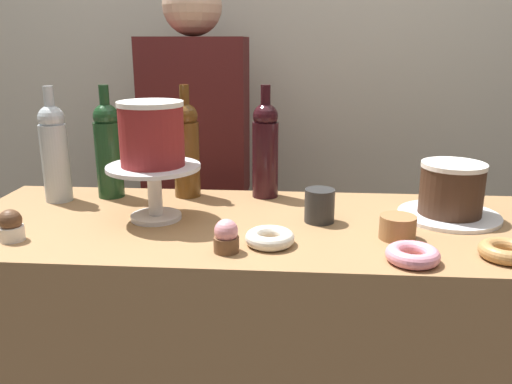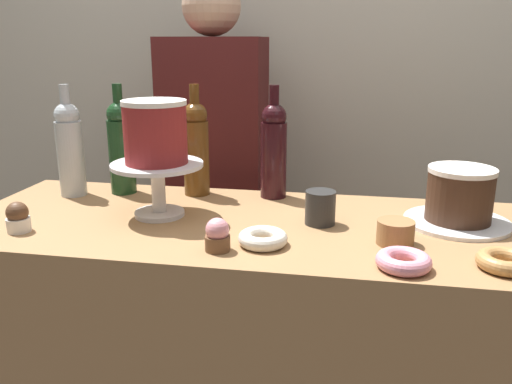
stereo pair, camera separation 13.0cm
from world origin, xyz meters
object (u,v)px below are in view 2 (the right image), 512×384
white_layer_cake (155,132)px  cupcake_chocolate (18,218)px  donut_maple (505,261)px  cake_stand_pedestal (158,180)px  wine_bottle_dark_red (274,149)px  wine_bottle_amber (196,147)px  cupcake_strawberry (217,235)px  wine_bottle_clear (70,147)px  chocolate_round_cake (460,194)px  donut_pink (404,261)px  wine_bottle_green (121,146)px  cookie_stack (395,232)px  barista_figure (216,194)px  coffee_cup_ceramic (320,208)px  donut_sugar (263,238)px

white_layer_cake → cupcake_chocolate: 0.39m
donut_maple → cake_stand_pedestal: bearing=166.3°
wine_bottle_dark_red → wine_bottle_amber: same height
wine_bottle_dark_red → cupcake_strawberry: wine_bottle_dark_red is taller
white_layer_cake → wine_bottle_clear: size_ratio=0.50×
chocolate_round_cake → donut_maple: 0.28m
cake_stand_pedestal → donut_pink: 0.65m
wine_bottle_green → cookie_stack: 0.84m
cupcake_chocolate → barista_figure: 0.81m
donut_pink → donut_maple: size_ratio=1.00×
white_layer_cake → donut_maple: size_ratio=1.45×
chocolate_round_cake → donut_maple: bearing=-80.5°
cookie_stack → donut_pink: bearing=-86.9°
wine_bottle_clear → cookie_stack: 0.95m
coffee_cup_ceramic → donut_sugar: bearing=-124.9°
chocolate_round_cake → wine_bottle_dark_red: size_ratio=0.50×
cake_stand_pedestal → wine_bottle_green: size_ratio=0.73×
donut_maple → cookie_stack: cookie_stack is taller
cake_stand_pedestal → cupcake_chocolate: cake_stand_pedestal is taller
donut_pink → donut_maple: bearing=9.9°
chocolate_round_cake → wine_bottle_green: 0.95m
donut_sugar → donut_maple: (0.50, -0.04, 0.00)m
wine_bottle_amber → cookie_stack: 0.65m
chocolate_round_cake → barista_figure: 0.92m
wine_bottle_clear → wine_bottle_amber: bearing=11.8°
wine_bottle_clear → donut_maple: (1.12, -0.33, -0.13)m
chocolate_round_cake → coffee_cup_ceramic: bearing=-169.8°
cookie_stack → wine_bottle_green: bearing=159.9°
wine_bottle_clear → donut_sugar: bearing=-25.4°
wine_bottle_clear → white_layer_cake: bearing=-23.5°
cupcake_chocolate → donut_sugar: bearing=1.9°
cake_stand_pedestal → wine_bottle_dark_red: bearing=40.2°
donut_pink → coffee_cup_ceramic: bearing=127.2°
cupcake_strawberry → cake_stand_pedestal: bearing=135.7°
cake_stand_pedestal → chocolate_round_cake: (0.76, 0.07, -0.02)m
chocolate_round_cake → wine_bottle_dark_red: wine_bottle_dark_red is taller
wine_bottle_clear → cookie_stack: size_ratio=3.87×
cookie_stack → coffee_cup_ceramic: coffee_cup_ceramic is taller
cake_stand_pedestal → coffee_cup_ceramic: bearing=1.5°
wine_bottle_amber → coffee_cup_ceramic: bearing=-28.2°
donut_sugar → coffee_cup_ceramic: (0.12, 0.17, 0.03)m
wine_bottle_clear → wine_bottle_amber: (0.36, 0.08, 0.00)m
wine_bottle_dark_red → wine_bottle_amber: (-0.23, -0.01, 0.00)m
donut_sugar → cookie_stack: size_ratio=1.33×
cake_stand_pedestal → wine_bottle_green: (-0.18, 0.19, 0.05)m
white_layer_cake → coffee_cup_ceramic: bearing=1.5°
cake_stand_pedestal → cupcake_strawberry: size_ratio=3.19×
cake_stand_pedestal → barista_figure: barista_figure is taller
coffee_cup_ceramic → donut_pink: bearing=-52.8°
cupcake_strawberry → white_layer_cake: bearing=135.7°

